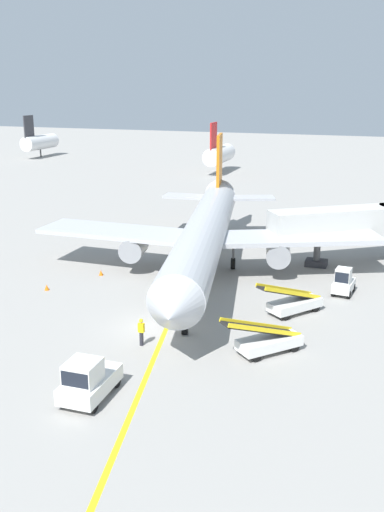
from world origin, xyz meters
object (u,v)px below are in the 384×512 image
pushback_tug (88,380)px  jet_bridge (352,223)px  belt_loader_aft_hold (294,302)px  ground_crew_marshaller (141,331)px  safety_cone_nose_right (47,287)px  safety_cone_nose_left (174,297)px  airliner (205,233)px  belt_loader_forward_hold (268,340)px  safety_cone_wingtip_left (101,273)px  baggage_tug_near_wing (343,283)px

pushback_tug → jet_bridge: bearing=69.6°
belt_loader_aft_hold → ground_crew_marshaller: belt_loader_aft_hold is taller
jet_bridge → pushback_tug: bearing=-110.4°
pushback_tug → ground_crew_marshaller: 6.38m
safety_cone_nose_right → safety_cone_nose_left: bearing=7.9°
safety_cone_nose_left → airliner: bearing=87.7°
safety_cone_nose_left → safety_cone_nose_right: bearing=-172.1°
belt_loader_forward_hold → belt_loader_aft_hold: 6.47m
safety_cone_nose_right → airliner: bearing=37.7°
airliner → safety_cone_wingtip_left: size_ratio=79.72×
jet_bridge → pushback_tug: size_ratio=3.28×
belt_loader_forward_hold → belt_loader_aft_hold: bearing=86.6°
ground_crew_marshaller → safety_cone_wingtip_left: bearing=128.0°
safety_cone_nose_left → safety_cone_nose_right: (-9.73, -1.35, 0.00)m
airliner → safety_cone_wingtip_left: 9.05m
airliner → safety_cone_nose_left: bearing=-92.3°
belt_loader_aft_hold → safety_cone_nose_right: bearing=-174.9°
baggage_tug_near_wing → safety_cone_wingtip_left: bearing=-174.1°
jet_bridge → belt_loader_forward_hold: size_ratio=2.64×
jet_bridge → belt_loader_aft_hold: jet_bridge is taller
safety_cone_nose_left → safety_cone_nose_right: 9.83m
safety_cone_wingtip_left → belt_loader_forward_hold: bearing=-30.6°
belt_loader_aft_hold → safety_cone_nose_right: belt_loader_aft_hold is taller
airliner → belt_loader_forward_hold: size_ratio=7.75×
airliner → jet_bridge: airliner is taller
belt_loader_forward_hold → ground_crew_marshaller: belt_loader_forward_hold is taller
ground_crew_marshaller → safety_cone_wingtip_left: (-8.48, 10.84, -0.69)m
baggage_tug_near_wing → safety_cone_wingtip_left: (-18.91, -1.95, -0.71)m
airliner → pushback_tug: bearing=-88.1°
jet_bridge → belt_loader_aft_hold: bearing=-101.3°
belt_loader_aft_hold → safety_cone_nose_right: 18.35m
jet_bridge → safety_cone_wingtip_left: jet_bridge is taller
pushback_tug → safety_cone_nose_right: (-10.68, 12.74, -0.77)m
jet_bridge → ground_crew_marshaller: size_ratio=7.03×
airliner → safety_cone_nose_right: size_ratio=79.72×
pushback_tug → baggage_tug_near_wing: 21.81m
jet_bridge → pushback_tug: 29.37m
belt_loader_aft_hold → safety_cone_nose_right: size_ratio=10.75×
jet_bridge → safety_cone_nose_left: jet_bridge is taller
belt_loader_forward_hold → safety_cone_nose_left: bearing=142.9°
belt_loader_aft_hold → ground_crew_marshaller: (-7.62, -7.99, 0.13)m
baggage_tug_near_wing → belt_loader_forward_hold: belt_loader_forward_hold is taller
pushback_tug → belt_loader_aft_hold: belt_loader_aft_hold is taller
belt_loader_aft_hold → safety_cone_nose_left: size_ratio=10.75×
safety_cone_wingtip_left → safety_cone_nose_left: bearing=-22.5°
jet_bridge → baggage_tug_near_wing: bearing=-88.5°
pushback_tug → baggage_tug_near_wing: pushback_tug is taller
airliner → safety_cone_nose_right: bearing=-142.3°
baggage_tug_near_wing → safety_cone_wingtip_left: baggage_tug_near_wing is taller
airliner → belt_loader_aft_hold: (8.28, -6.09, -2.64)m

